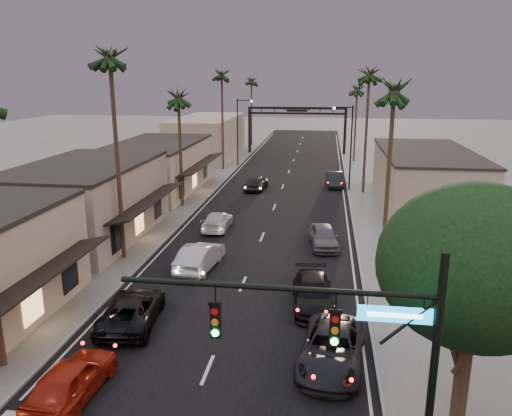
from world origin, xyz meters
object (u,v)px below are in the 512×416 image
(corner_tree, at_px, (477,272))
(oncoming_pickup, at_px, (132,310))
(oncoming_silver, at_px, (200,256))
(streetlight_right, at_px, (349,141))
(palm_rc, at_px, (357,87))
(palm_ld, at_px, (222,72))
(curbside_black, at_px, (313,293))
(palm_lb, at_px, (109,51))
(palm_ra, at_px, (395,85))
(palm_rb, at_px, (370,71))
(arch, at_px, (297,118))
(oncoming_red, at_px, (71,379))
(curbside_near, at_px, (332,348))
(streetlight_left, at_px, (240,127))
(palm_far, at_px, (251,78))
(traffic_signal, at_px, (360,346))
(palm_lc, at_px, (178,93))

(corner_tree, distance_m, oncoming_pickup, 16.21)
(corner_tree, distance_m, oncoming_silver, 19.21)
(streetlight_right, bearing_deg, palm_rc, 84.95)
(palm_ld, xyz_separation_m, curbside_black, (12.80, -38.38, -11.66))
(oncoming_silver, bearing_deg, palm_lb, -3.48)
(palm_ra, relative_size, palm_rc, 1.08)
(palm_rb, xyz_separation_m, curbside_black, (-4.40, -27.38, -11.66))
(arch, bearing_deg, oncoming_red, -94.29)
(oncoming_silver, bearing_deg, streetlight_right, -106.12)
(palm_ra, xyz_separation_m, curbside_black, (-4.40, -7.38, -10.68))
(palm_rb, xyz_separation_m, oncoming_pickup, (-13.25, -30.56, -11.65))
(arch, relative_size, oncoming_pickup, 2.77)
(oncoming_pickup, xyz_separation_m, curbside_near, (9.80, -2.32, 0.01))
(palm_lb, bearing_deg, palm_ld, 90.00)
(curbside_near, bearing_deg, oncoming_silver, 136.32)
(corner_tree, xyz_separation_m, streetlight_left, (-16.40, 50.55, -0.65))
(palm_far, xyz_separation_m, oncoming_silver, (5.20, -56.97, -10.61))
(palm_lb, relative_size, palm_ld, 1.07)
(arch, relative_size, curbside_near, 2.72)
(curbside_near, bearing_deg, oncoming_red, -153.11)
(arch, xyz_separation_m, oncoming_silver, (-3.10, -48.97, -4.70))
(palm_far, relative_size, oncoming_pickup, 2.40)
(traffic_signal, distance_m, palm_ld, 53.47)
(palm_far, bearing_deg, streetlight_left, -86.05)
(corner_tree, bearing_deg, oncoming_silver, 132.82)
(corner_tree, relative_size, palm_lc, 0.72)
(palm_lb, xyz_separation_m, oncoming_red, (3.91, -14.54, -12.59))
(palm_ra, height_order, curbside_near, palm_ra)
(palm_rb, bearing_deg, oncoming_red, -109.99)
(palm_lb, distance_m, oncoming_red, 19.62)
(curbside_near, bearing_deg, arch, 101.52)
(palm_ra, xyz_separation_m, oncoming_pickup, (-13.25, -10.56, -10.68))
(palm_rb, relative_size, oncoming_red, 3.03)
(streetlight_left, distance_m, palm_rc, 17.42)
(streetlight_right, height_order, curbside_black, streetlight_right)
(corner_tree, relative_size, palm_rc, 0.72)
(corner_tree, height_order, streetlight_left, streetlight_left)
(palm_far, bearing_deg, palm_rb, -63.57)
(arch, distance_m, palm_ra, 47.17)
(arch, distance_m, streetlight_right, 25.94)
(corner_tree, xyz_separation_m, palm_rb, (-0.88, 36.55, 6.44))
(palm_rc, relative_size, oncoming_pickup, 2.22)
(streetlight_right, height_order, oncoming_pickup, streetlight_right)
(streetlight_right, relative_size, curbside_black, 1.72)
(palm_ld, distance_m, palm_far, 23.02)
(palm_lb, bearing_deg, oncoming_red, -74.96)
(palm_lc, bearing_deg, palm_lb, -90.00)
(corner_tree, distance_m, streetlight_right, 37.64)
(corner_tree, distance_m, curbside_near, 7.70)
(traffic_signal, relative_size, oncoming_red, 1.82)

